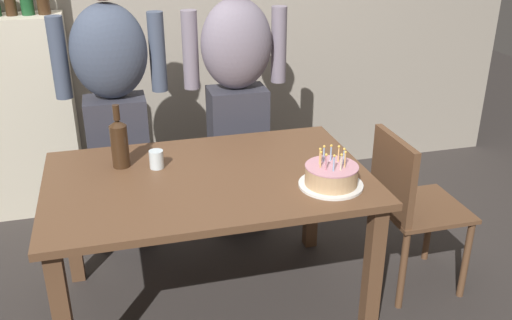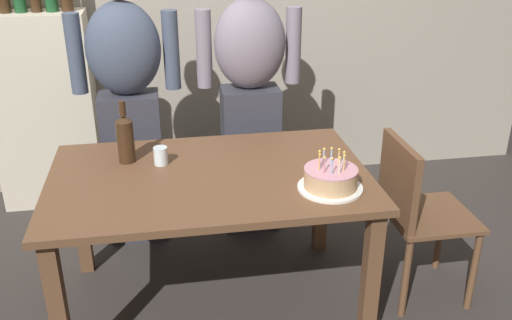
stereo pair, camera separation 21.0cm
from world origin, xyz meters
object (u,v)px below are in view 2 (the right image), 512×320
(birthday_cake, at_px, (331,179))
(person_woman_cardigan, at_px, (250,96))
(wine_bottle, at_px, (125,138))
(water_glass_near, at_px, (161,156))
(person_man_bearded, at_px, (128,102))
(dining_chair, at_px, (414,207))

(birthday_cake, distance_m, person_woman_cardigan, 1.02)
(birthday_cake, distance_m, wine_bottle, 1.01)
(water_glass_near, bearing_deg, person_man_bearded, 105.57)
(water_glass_near, xyz_separation_m, person_woman_cardigan, (0.54, 0.60, 0.09))
(dining_chair, bearing_deg, person_woman_cardigan, 39.66)
(dining_chair, bearing_deg, birthday_cake, 107.32)
(wine_bottle, bearing_deg, birthday_cake, -26.92)
(person_woman_cardigan, height_order, dining_chair, person_woman_cardigan)
(water_glass_near, bearing_deg, wine_bottle, 159.59)
(water_glass_near, relative_size, wine_bottle, 0.28)
(water_glass_near, distance_m, person_man_bearded, 0.63)
(birthday_cake, bearing_deg, person_man_bearded, 132.32)
(water_glass_near, relative_size, person_woman_cardigan, 0.05)
(birthday_cake, xyz_separation_m, water_glass_near, (-0.74, 0.40, -0.00))
(water_glass_near, distance_m, person_woman_cardigan, 0.81)
(dining_chair, bearing_deg, water_glass_near, 78.87)
(birthday_cake, height_order, dining_chair, birthday_cake)
(birthday_cake, relative_size, water_glass_near, 3.30)
(wine_bottle, bearing_deg, person_woman_cardigan, 37.34)
(water_glass_near, xyz_separation_m, person_man_bearded, (-0.17, 0.60, 0.09))
(water_glass_near, height_order, wine_bottle, wine_bottle)
(person_man_bearded, distance_m, dining_chair, 1.67)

